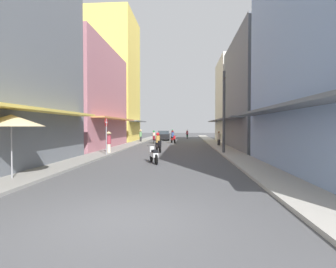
# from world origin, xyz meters

# --- Properties ---
(ground_plane) EXTENTS (117.32, 117.32, 0.00)m
(ground_plane) POSITION_xyz_m (0.00, 22.66, 0.00)
(ground_plane) COLOR #4C4C4F
(sidewalk_left) EXTENTS (1.70, 61.33, 0.12)m
(sidewalk_left) POSITION_xyz_m (-4.82, 22.66, 0.06)
(sidewalk_left) COLOR gray
(sidewalk_left) RESTS_ON ground
(sidewalk_right) EXTENTS (1.70, 61.33, 0.12)m
(sidewalk_right) POSITION_xyz_m (4.82, 22.66, 0.06)
(sidewalk_right) COLOR #ADA89E
(sidewalk_right) RESTS_ON ground
(building_left_mid) EXTENTS (7.05, 12.36, 9.57)m
(building_left_mid) POSITION_xyz_m (-8.66, 18.95, 4.78)
(building_left_mid) COLOR #B7727F
(building_left_mid) RESTS_ON ground
(building_left_far) EXTENTS (7.05, 8.31, 17.10)m
(building_left_far) POSITION_xyz_m (-8.67, 30.18, 8.54)
(building_left_far) COLOR #EFD159
(building_left_far) RESTS_ON ground
(building_right_mid) EXTENTS (7.05, 11.75, 10.06)m
(building_right_mid) POSITION_xyz_m (8.66, 18.91, 5.03)
(building_right_mid) COLOR slate
(building_right_mid) RESTS_ON ground
(building_right_far) EXTENTS (7.05, 8.41, 10.83)m
(building_right_far) POSITION_xyz_m (8.66, 29.79, 5.41)
(building_right_far) COLOR silver
(building_right_far) RESTS_ON ground
(motorbike_black) EXTENTS (0.75, 1.74, 1.58)m
(motorbike_black) POSITION_xyz_m (-0.85, 15.40, 0.70)
(motorbike_black) COLOR black
(motorbike_black) RESTS_ON ground
(motorbike_green) EXTENTS (0.55, 1.81, 1.58)m
(motorbike_green) POSITION_xyz_m (1.54, 38.15, 0.70)
(motorbike_green) COLOR black
(motorbike_green) RESTS_ON ground
(motorbike_silver) EXTENTS (0.55, 1.81, 1.58)m
(motorbike_silver) POSITION_xyz_m (-0.96, 39.10, 0.70)
(motorbike_silver) COLOR black
(motorbike_silver) RESTS_ON ground
(motorbike_red) EXTENTS (0.77, 1.73, 1.58)m
(motorbike_red) POSITION_xyz_m (-0.25, 27.17, 0.70)
(motorbike_red) COLOR black
(motorbike_red) RESTS_ON ground
(motorbike_maroon) EXTENTS (0.55, 1.81, 1.58)m
(motorbike_maroon) POSITION_xyz_m (-2.62, 26.84, 0.70)
(motorbike_maroon) COLOR black
(motorbike_maroon) RESTS_ON ground
(motorbike_white) EXTENTS (0.78, 1.73, 0.96)m
(motorbike_white) POSITION_xyz_m (-0.43, 9.01, 0.50)
(motorbike_white) COLOR black
(motorbike_white) RESTS_ON ground
(parked_car) EXTENTS (1.92, 4.17, 1.45)m
(parked_car) POSITION_xyz_m (-1.99, 33.85, 0.74)
(parked_car) COLOR black
(parked_car) RESTS_ON ground
(pedestrian_crossing) EXTENTS (0.44, 0.44, 1.70)m
(pedestrian_crossing) POSITION_xyz_m (-4.57, 28.42, 0.96)
(pedestrian_crossing) COLOR #262628
(pedestrian_crossing) RESTS_ON ground
(pedestrian_far) EXTENTS (0.34, 0.34, 1.58)m
(pedestrian_far) POSITION_xyz_m (4.79, 21.99, 0.79)
(pedestrian_far) COLOR #262628
(pedestrian_far) RESTS_ON ground
(pedestrian_foreground) EXTENTS (0.44, 0.44, 1.71)m
(pedestrian_foreground) POSITION_xyz_m (-4.41, 13.75, 0.96)
(pedestrian_foreground) COLOR beige
(pedestrian_foreground) RESTS_ON ground
(vendor_umbrella) EXTENTS (2.39, 2.39, 2.52)m
(vendor_umbrella) POSITION_xyz_m (-5.13, 3.73, 2.29)
(vendor_umbrella) COLOR #99999E
(vendor_umbrella) RESTS_ON ground
(utility_pole) EXTENTS (0.20, 1.20, 6.20)m
(utility_pole) POSITION_xyz_m (4.22, 14.30, 3.18)
(utility_pole) COLOR #4C4C4F
(utility_pole) RESTS_ON ground
(street_sign_no_entry) EXTENTS (0.07, 0.60, 2.65)m
(street_sign_no_entry) POSITION_xyz_m (-4.12, 12.20, 1.72)
(street_sign_no_entry) COLOR gray
(street_sign_no_entry) RESTS_ON ground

